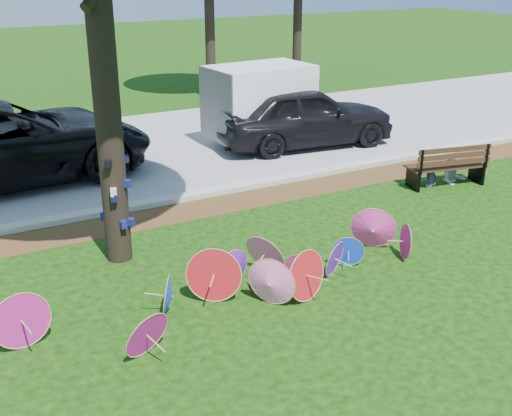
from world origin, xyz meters
The scene contains 11 objects.
ground centered at (0.00, 0.00, 0.00)m, with size 90.00×90.00×0.00m, color black.
mulch_strip centered at (0.00, 4.50, 0.01)m, with size 90.00×1.00×0.01m, color #472D16.
curb centered at (0.00, 5.20, 0.06)m, with size 90.00×0.30×0.12m, color #B7B5AD.
street centered at (0.00, 9.35, 0.01)m, with size 90.00×8.00×0.01m, color gray.
parasol_pile centered at (-0.15, 0.77, 0.37)m, with size 7.06×2.08×0.88m.
black_van centered at (-2.82, 8.26, 0.97)m, with size 3.21×6.97×1.94m, color black.
dark_pickup centered at (5.06, 7.60, 0.85)m, with size 2.01×5.00×1.70m, color black.
cargo_trailer centered at (4.00, 8.25, 1.26)m, with size 2.74×1.73×2.52m, color white.
park_bench centered at (6.15, 3.24, 0.49)m, with size 1.88×0.72×0.98m, color black, non-canonical shape.
person_left centered at (5.80, 3.29, 0.51)m, with size 0.37×0.24×1.02m, color #383A4C.
person_right centered at (6.50, 3.29, 0.65)m, with size 0.63×0.49×1.30m, color #B7B5BF.
Camera 1 is at (-4.44, -7.10, 4.98)m, focal length 45.00 mm.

